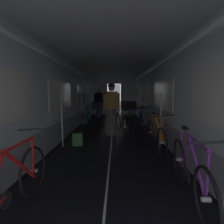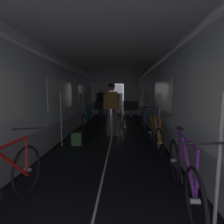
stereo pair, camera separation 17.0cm
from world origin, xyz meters
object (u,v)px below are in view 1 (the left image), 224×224
object	(u,v)px
bench_seat_far_left	(99,107)
bicycle_purple	(190,171)
backpack_on_floor	(78,139)
bicycle_orange	(156,135)
bicycle_blue	(141,120)
bicycle_teal	(87,119)
person_cyclist_aisle	(112,103)
bicycle_red	(9,189)
person_standing_near_bench	(99,101)
bicycle_silver_in_aisle	(122,123)
bench_seat_far_right	(129,107)

from	to	relation	value
bench_seat_far_left	bicycle_purple	size ratio (longest dim) A/B	0.58
bench_seat_far_left	backpack_on_floor	bearing A→B (deg)	-89.97
bicycle_orange	bicycle_blue	bearing A→B (deg)	90.34
bicycle_teal	bicycle_blue	world-z (taller)	same
bicycle_purple	bicycle_teal	distance (m)	4.93
bicycle_orange	person_cyclist_aisle	distance (m)	1.93
bicycle_red	bicycle_blue	world-z (taller)	bicycle_blue
bicycle_red	backpack_on_floor	world-z (taller)	bicycle_red
bicycle_teal	bicycle_red	bearing A→B (deg)	-89.58
person_standing_near_bench	backpack_on_floor	size ratio (longest dim) A/B	4.96
bicycle_silver_in_aisle	bicycle_orange	bearing A→B (deg)	-64.69
bench_seat_far_right	backpack_on_floor	distance (m)	6.13
bicycle_blue	bicycle_teal	bearing A→B (deg)	174.09
backpack_on_floor	person_cyclist_aisle	bearing A→B (deg)	50.67
bicycle_red	bicycle_teal	distance (m)	4.91
bench_seat_far_right	bicycle_orange	xyz separation A→B (m)	(0.22, -6.17, -0.18)
bench_seat_far_left	bicycle_purple	xyz separation A→B (m)	(1.99, -8.13, -0.18)
bicycle_blue	bicycle_silver_in_aisle	world-z (taller)	bicycle_blue
bicycle_teal	person_cyclist_aisle	xyz separation A→B (m)	(1.02, -1.09, 0.69)
bicycle_purple	person_standing_near_bench	world-z (taller)	person_standing_near_bench
bicycle_blue	backpack_on_floor	world-z (taller)	bicycle_blue
bench_seat_far_left	bench_seat_far_right	distance (m)	1.80
bicycle_red	bicycle_purple	bearing A→B (deg)	12.34
bicycle_teal	bicycle_silver_in_aisle	size ratio (longest dim) A/B	1.01
bicycle_red	bicycle_orange	bearing A→B (deg)	48.80
bicycle_teal	bicycle_silver_in_aisle	world-z (taller)	bicycle_teal
bicycle_teal	backpack_on_floor	world-z (taller)	bicycle_teal
bicycle_orange	person_standing_near_bench	world-z (taller)	person_standing_near_bench
bicycle_teal	backpack_on_floor	xyz separation A→B (m)	(0.13, -2.17, -0.21)
bicycle_teal	bicycle_blue	size ratio (longest dim) A/B	1.00
bench_seat_far_right	bicycle_silver_in_aisle	size ratio (longest dim) A/B	0.59
bicycle_orange	person_cyclist_aisle	size ratio (longest dim) A/B	0.98
bicycle_orange	backpack_on_floor	bearing A→B (deg)	170.89
bicycle_teal	person_standing_near_bench	distance (m)	3.36
bicycle_blue	person_cyclist_aisle	size ratio (longest dim) A/B	0.98
bicycle_red	bench_seat_far_right	bearing A→B (deg)	77.56
bicycle_purple	person_cyclist_aisle	size ratio (longest dim) A/B	0.98
bicycle_blue	bicycle_orange	world-z (taller)	bicycle_blue
bench_seat_far_right	person_cyclist_aisle	world-z (taller)	person_cyclist_aisle
bicycle_purple	backpack_on_floor	size ratio (longest dim) A/B	4.96
bench_seat_far_left	person_cyclist_aisle	size ratio (longest dim) A/B	0.57
bicycle_orange	backpack_on_floor	distance (m)	2.05
person_cyclist_aisle	bicycle_orange	bearing A→B (deg)	-51.16
bicycle_blue	person_cyclist_aisle	distance (m)	1.58
bicycle_orange	person_cyclist_aisle	xyz separation A→B (m)	(-1.13, 1.40, 0.69)
bicycle_purple	person_standing_near_bench	distance (m)	8.03
bicycle_red	backpack_on_floor	size ratio (longest dim) A/B	4.97
bicycle_silver_in_aisle	backpack_on_floor	distance (m)	1.84
bicycle_blue	bench_seat_far_left	bearing A→B (deg)	117.24
bench_seat_far_left	bicycle_silver_in_aisle	xyz separation A→B (m)	(1.23, -4.50, -0.18)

